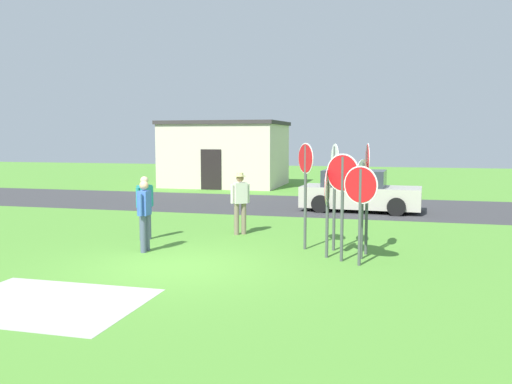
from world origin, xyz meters
TOP-DOWN VIEW (x-y plane):
  - ground_plane at (0.00, 0.00)m, footprint 80.00×80.00m
  - street_asphalt at (0.00, 10.70)m, footprint 60.00×6.40m
  - concrete_path at (-1.09, -2.80)m, footprint 3.20×2.40m
  - building_background at (-4.72, 18.31)m, footprint 6.47×5.21m
  - parked_car_on_street at (3.23, 9.61)m, footprint 4.40×2.22m
  - stop_sign_tallest at (3.35, 1.38)m, footprint 0.74×0.40m
  - stop_sign_far_back at (3.84, 2.22)m, footprint 0.12×0.75m
  - stop_sign_leaning_left at (3.07, 2.46)m, footprint 0.27×0.73m
  - stop_sign_leaning_right at (2.99, 1.66)m, footprint 0.07×0.83m
  - stop_sign_nearest at (3.76, 1.72)m, footprint 0.28×0.86m
  - stop_sign_center_cluster at (2.37, 2.43)m, footprint 0.45×0.60m
  - stop_sign_rear_left at (3.76, 1.09)m, footprint 0.72×0.37m
  - person_near_signs at (-1.27, 1.21)m, footprint 0.25×0.57m
  - person_holding_notes at (-1.93, 2.56)m, footprint 0.34×0.53m
  - person_on_left at (0.29, 3.94)m, footprint 0.48×0.47m

SIDE VIEW (x-z plane):
  - ground_plane at x=0.00m, z-range 0.00..0.00m
  - concrete_path at x=-1.09m, z-range 0.00..0.01m
  - street_asphalt at x=0.00m, z-range 0.00..0.01m
  - parked_car_on_street at x=3.23m, z-range -0.07..1.44m
  - person_near_signs at x=-1.27m, z-range 0.11..1.80m
  - person_holding_notes at x=-1.93m, z-range 0.11..1.80m
  - person_on_left at x=0.29m, z-range 0.14..1.88m
  - stop_sign_leaning_right at x=2.99m, z-range 0.37..2.39m
  - stop_sign_rear_left at x=3.76m, z-range 0.39..2.51m
  - stop_sign_nearest at x=3.76m, z-range 0.42..2.66m
  - stop_sign_tallest at x=3.35m, z-range 0.45..2.81m
  - stop_sign_center_cluster at x=2.37m, z-range 0.47..3.05m
  - stop_sign_leaning_left at x=3.07m, z-range 0.48..3.04m
  - stop_sign_far_back at x=3.84m, z-range 0.47..3.05m
  - building_background at x=-4.72m, z-range 0.01..3.61m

